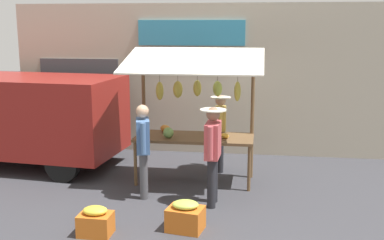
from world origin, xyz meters
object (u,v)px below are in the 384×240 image
object	(u,v)px
vendor_with_sunhat	(220,127)
parked_van	(9,112)
shopper_in_striped_shirt	(143,144)
shopper_with_shopping_bag	(213,148)
produce_crate_near	(96,222)
market_stall	(194,101)
produce_crate_side	(185,216)

from	to	relation	value
vendor_with_sunhat	parked_van	size ratio (longest dim) A/B	0.34
shopper_in_striped_shirt	shopper_with_shopping_bag	world-z (taller)	shopper_with_shopping_bag
vendor_with_sunhat	produce_crate_near	size ratio (longest dim) A/B	3.34
shopper_with_shopping_bag	produce_crate_near	xyz separation A→B (m)	(1.52, 1.38, -0.77)
market_stall	parked_van	distance (m)	4.07
vendor_with_sunhat	produce_crate_near	xyz separation A→B (m)	(1.48, 3.27, -0.71)
produce_crate_side	market_stall	bearing A→B (deg)	-85.06
parked_van	shopper_with_shopping_bag	bearing A→B (deg)	164.39
produce_crate_near	shopper_in_striped_shirt	bearing A→B (deg)	-100.55
shopper_with_shopping_bag	parked_van	bearing A→B (deg)	70.61
shopper_with_shopping_bag	market_stall	bearing A→B (deg)	23.85
shopper_in_striped_shirt	shopper_with_shopping_bag	bearing A→B (deg)	-115.80
vendor_with_sunhat	shopper_in_striped_shirt	xyz separation A→B (m)	(1.18, 1.66, 0.02)
market_stall	shopper_in_striped_shirt	bearing A→B (deg)	51.86
produce_crate_near	produce_crate_side	world-z (taller)	produce_crate_side
vendor_with_sunhat	shopper_in_striped_shirt	distance (m)	2.04
vendor_with_sunhat	produce_crate_near	distance (m)	3.66
market_stall	vendor_with_sunhat	bearing A→B (deg)	-121.35
shopper_in_striped_shirt	parked_van	bearing A→B (deg)	49.93
vendor_with_sunhat	shopper_in_striped_shirt	bearing A→B (deg)	-39.09
shopper_in_striped_shirt	produce_crate_near	xyz separation A→B (m)	(0.30, 1.61, -0.73)
market_stall	produce_crate_side	xyz separation A→B (m)	(-0.19, 2.21, -1.33)
produce_crate_near	produce_crate_side	distance (m)	1.28
market_stall	produce_crate_side	world-z (taller)	market_stall
market_stall	shopper_in_striped_shirt	size ratio (longest dim) A/B	1.55
shopper_with_shopping_bag	produce_crate_side	bearing A→B (deg)	166.48
market_stall	produce_crate_near	world-z (taller)	market_stall
vendor_with_sunhat	parked_van	distance (m)	4.46
shopper_with_shopping_bag	produce_crate_near	bearing A→B (deg)	134.03
vendor_with_sunhat	shopper_with_shopping_bag	size ratio (longest dim) A/B	0.95
market_stall	produce_crate_near	bearing A→B (deg)	67.80
shopper_in_striped_shirt	parked_van	size ratio (longest dim) A/B	0.35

